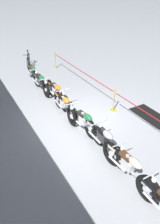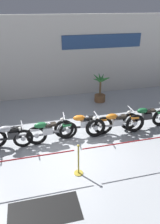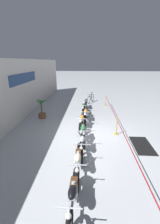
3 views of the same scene
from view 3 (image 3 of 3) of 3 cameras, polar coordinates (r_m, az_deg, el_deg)
The scene contains 16 objects.
ground_plane at distance 8.89m, azimuth 4.88°, elevation -8.21°, with size 120.00×120.00×0.00m, color #B2B7BC.
back_wall at distance 9.49m, azimuth -27.51°, elevation 4.96°, with size 28.00×0.29×4.20m.
motorcycle_black_0 at distance 4.77m, azimuth -2.69°, elevation -29.30°, with size 2.25×0.62×0.95m.
motorcycle_cream_1 at distance 5.83m, azimuth -0.75°, elevation -18.59°, with size 2.34×0.62×0.97m.
motorcycle_silver_2 at distance 6.95m, azimuth 0.91°, elevation -11.93°, with size 2.45×0.62×0.95m.
motorcycle_green_3 at distance 8.01m, azimuth 1.12°, elevation -7.59°, with size 2.37×0.62×0.93m.
motorcycle_orange_4 at distance 9.33m, azimuth 0.79°, elevation -3.57°, with size 2.30×0.62×0.96m.
motorcycle_orange_5 at distance 10.48m, azimuth 2.17°, elevation -1.04°, with size 2.40×0.62×0.97m.
motorcycle_green_6 at distance 11.80m, azimuth 1.33°, elevation 1.21°, with size 2.16×0.62×0.95m.
motorcycle_green_7 at distance 13.16m, azimuth 1.98°, elevation 3.06°, with size 2.19×0.62×0.95m.
bicycle at distance 15.52m, azimuth 4.11°, elevation 5.19°, with size 1.65×0.75×0.98m.
potted_palm_left_of_row at distance 11.38m, azimuth -14.29°, elevation 1.29°, with size 0.98×0.91×1.59m.
stanchion_far_left at distance 7.35m, azimuth 16.02°, elevation -8.43°, with size 12.27×0.28×1.05m.
stanchion_mid_left at distance 8.88m, azimuth 13.72°, elevation -6.18°, with size 0.28×0.28×1.05m.
stanchion_mid_right at distance 14.54m, azimuth 9.69°, elevation 3.87°, with size 0.28×0.28×1.05m.
floor_banner at distance 8.35m, azimuth 22.61°, elevation -11.60°, with size 1.80×0.92×0.01m, color black.
Camera 3 is at (-7.93, 0.29, 4.01)m, focal length 24.00 mm.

